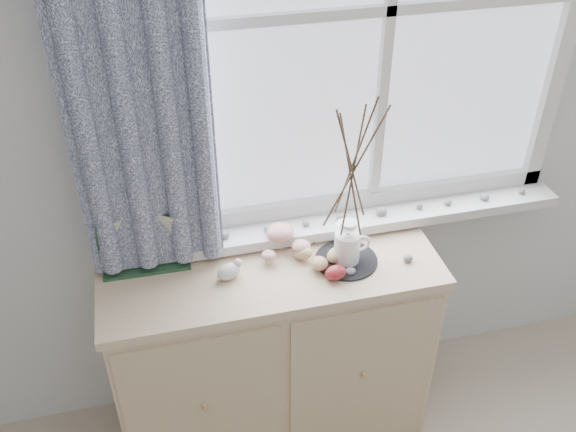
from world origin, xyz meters
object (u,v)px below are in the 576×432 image
object	(u,v)px
botanical_book	(143,245)
toadstool_cluster	(284,239)
sideboard	(273,351)
twig_pitcher	(353,165)

from	to	relation	value
botanical_book	toadstool_cluster	xyz separation A→B (m)	(0.49, 0.01, -0.07)
sideboard	toadstool_cluster	xyz separation A→B (m)	(0.07, 0.09, 0.48)
toadstool_cluster	twig_pitcher	xyz separation A→B (m)	(0.20, -0.11, 0.34)
sideboard	toadstool_cluster	world-z (taller)	toadstool_cluster
botanical_book	toadstool_cluster	world-z (taller)	botanical_book
toadstool_cluster	botanical_book	bearing A→B (deg)	-179.19
botanical_book	sideboard	bearing A→B (deg)	-9.84
toadstool_cluster	twig_pitcher	size ratio (longest dim) A/B	0.26
toadstool_cluster	twig_pitcher	bearing A→B (deg)	-28.53
twig_pitcher	toadstool_cluster	bearing A→B (deg)	150.82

